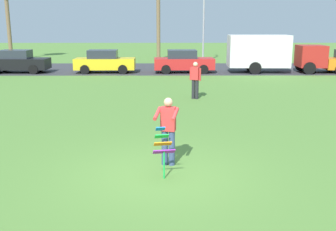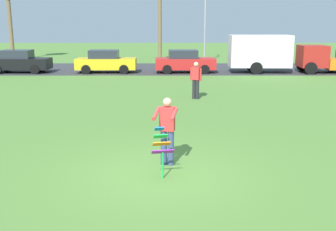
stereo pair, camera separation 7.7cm
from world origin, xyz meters
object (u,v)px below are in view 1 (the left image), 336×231
parked_truck_red_cab (270,53)px  person_kite_flyer (168,129)px  parked_car_yellow (105,62)px  parked_car_red (184,62)px  parked_car_black (18,62)px  kite_held (163,145)px  streetlight_pole (204,16)px  person_walker_near (195,79)px

parked_truck_red_cab → person_kite_flyer: bearing=-111.2°
parked_car_yellow → parked_car_red: 5.58m
parked_car_black → kite_held: bearing=-62.0°
kite_held → streetlight_pole: bearing=82.9°
kite_held → parked_car_red: size_ratio=0.26×
parked_car_yellow → parked_car_red: size_ratio=0.99×
parked_car_red → parked_truck_red_cab: bearing=0.0°
parked_car_red → streetlight_pole: (2.03, 7.35, 3.22)m
parked_car_black → streetlight_pole: size_ratio=0.60×
parked_car_black → person_walker_near: person_walker_near is taller
person_kite_flyer → parked_car_black: 21.54m
parked_car_black → streetlight_pole: 15.91m
parked_car_red → parked_truck_red_cab: (6.09, 0.00, 0.64)m
person_kite_flyer → streetlight_pole: streetlight_pole is taller
kite_held → parked_car_red: bearing=86.1°
person_walker_near → parked_truck_red_cab: bearing=58.8°
kite_held → parked_car_red: 19.59m
kite_held → parked_truck_red_cab: bearing=69.2°
parked_car_black → parked_truck_red_cab: 17.80m
kite_held → parked_car_red: (1.33, 19.54, 0.02)m
parked_car_black → parked_car_red: (11.70, -0.00, 0.00)m
parked_car_yellow → parked_car_red: same height
kite_held → parked_car_yellow: (-4.25, 19.54, 0.02)m
parked_car_black → parked_car_yellow: same height
parked_truck_red_cab → parked_car_yellow: bearing=180.0°
streetlight_pole → parked_car_yellow: bearing=-136.0°
parked_car_black → parked_truck_red_cab: parked_truck_red_cab is taller
parked_car_yellow → kite_held: bearing=-77.7°
parked_car_red → person_kite_flyer: bearing=-93.7°
parked_car_yellow → parked_car_red: bearing=-0.0°
parked_car_yellow → parked_truck_red_cab: 11.68m
parked_car_black → parked_car_red: same height
streetlight_pole → person_walker_near: streetlight_pole is taller
person_kite_flyer → parked_truck_red_cab: parked_truck_red_cab is taller
parked_car_yellow → person_walker_near: 11.40m
parked_car_yellow → person_walker_near: person_walker_near is taller
person_kite_flyer → parked_car_yellow: 19.31m
person_walker_near → person_kite_flyer: bearing=-98.4°
parked_car_red → person_walker_near: person_walker_near is taller
person_kite_flyer → parked_car_yellow: (-4.38, 18.80, -0.18)m
parked_car_yellow → parked_car_black: bearing=180.0°
kite_held → person_walker_near: size_ratio=0.65×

